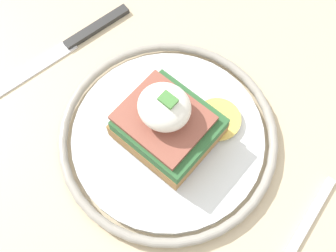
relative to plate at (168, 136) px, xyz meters
The scene contains 6 objects.
ground_plane 0.78m from the plate, 70.12° to the right, with size 6.00×6.00×0.00m, color #B2ADA3.
dining_table 0.13m from the plate, 70.12° to the right, with size 1.12×0.72×0.77m.
plate is the anchor object (origin of this frame).
sandwich 0.04m from the plate, 157.85° to the left, with size 0.10×0.12×0.08m.
fork 0.17m from the plate, behind, with size 0.03×0.15×0.00m.
knife 0.17m from the plate, ahead, with size 0.05×0.20×0.01m.
Camera 1 is at (-0.12, 0.16, 1.21)m, focal length 45.00 mm.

